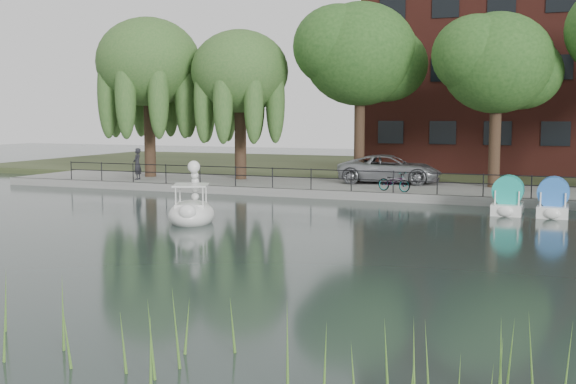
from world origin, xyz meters
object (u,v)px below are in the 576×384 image
Objects in this scene: minivan at (390,167)px; bicycle at (394,181)px; pedestrian at (137,162)px; swan_boat at (192,209)px.

bicycle is (1.16, -3.84, -0.35)m from minivan.
pedestrian reaches higher than swan_boat.
pedestrian is at bearing 109.42° from swan_boat.
pedestrian is (-13.33, -3.09, 0.14)m from minivan.
minivan is 3.55× the size of bicycle.
pedestrian reaches higher than bicycle.
swan_boat is at bearing 29.77° from pedestrian.
minivan is at bearing 36.69° from bicycle.
bicycle is 10.98m from swan_boat.
bicycle is 14.52m from pedestrian.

